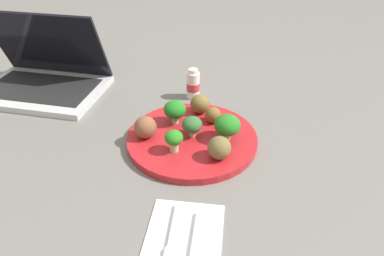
% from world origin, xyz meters
% --- Properties ---
extents(ground_plane, '(4.00, 4.00, 0.00)m').
position_xyz_m(ground_plane, '(0.00, 0.00, 0.00)').
color(ground_plane, slate).
extents(plate, '(0.28, 0.28, 0.02)m').
position_xyz_m(plate, '(0.00, 0.00, 0.01)').
color(plate, red).
rests_on(plate, ground_plane).
extents(broccoli_floret_far_rim, '(0.05, 0.05, 0.06)m').
position_xyz_m(broccoli_floret_far_rim, '(0.01, 0.07, 0.05)').
color(broccoli_floret_far_rim, '#9ECA7D').
rests_on(broccoli_floret_far_rim, plate).
extents(broccoli_floret_front_left, '(0.05, 0.05, 0.05)m').
position_xyz_m(broccoli_floret_front_left, '(-0.05, -0.04, 0.05)').
color(broccoli_floret_front_left, '#97CE7E').
rests_on(broccoli_floret_front_left, plate).
extents(broccoli_floret_near_rim, '(0.04, 0.04, 0.05)m').
position_xyz_m(broccoli_floret_near_rim, '(-0.00, 0.00, 0.04)').
color(broccoli_floret_near_rim, '#96B971').
rests_on(broccoli_floret_near_rim, plate).
extents(broccoli_floret_front_right, '(0.04, 0.04, 0.05)m').
position_xyz_m(broccoli_floret_front_right, '(0.05, -0.03, 0.05)').
color(broccoli_floret_front_right, '#ACBF81').
rests_on(broccoli_floret_front_right, plate).
extents(meatball_mid_left, '(0.05, 0.05, 0.05)m').
position_xyz_m(meatball_mid_left, '(0.07, 0.06, 0.04)').
color(meatball_mid_left, brown).
rests_on(meatball_mid_left, plate).
extents(meatball_back_right, '(0.04, 0.04, 0.04)m').
position_xyz_m(meatball_back_right, '(-0.06, 0.04, 0.03)').
color(meatball_back_right, brown).
rests_on(meatball_back_right, plate).
extents(meatball_front_left, '(0.05, 0.05, 0.05)m').
position_xyz_m(meatball_front_left, '(0.01, -0.10, 0.04)').
color(meatball_front_left, brown).
rests_on(meatball_front_left, plate).
extents(meatball_near_rim, '(0.05, 0.05, 0.05)m').
position_xyz_m(meatball_near_rim, '(-0.10, 0.01, 0.04)').
color(meatball_near_rim, brown).
rests_on(meatball_near_rim, plate).
extents(napkin, '(0.18, 0.13, 0.01)m').
position_xyz_m(napkin, '(0.27, 0.00, 0.00)').
color(napkin, white).
rests_on(napkin, ground_plane).
extents(fork, '(0.12, 0.03, 0.01)m').
position_xyz_m(fork, '(0.28, 0.02, 0.01)').
color(fork, silver).
rests_on(fork, napkin).
extents(knife, '(0.15, 0.02, 0.01)m').
position_xyz_m(knife, '(0.27, -0.02, 0.01)').
color(knife, silver).
rests_on(knife, napkin).
extents(yogurt_bottle, '(0.03, 0.03, 0.08)m').
position_xyz_m(yogurt_bottle, '(-0.20, -0.01, 0.04)').
color(yogurt_bottle, white).
rests_on(yogurt_bottle, ground_plane).
extents(laptop, '(0.27, 0.35, 0.20)m').
position_xyz_m(laptop, '(-0.22, -0.41, 0.04)').
color(laptop, silver).
rests_on(laptop, ground_plane).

